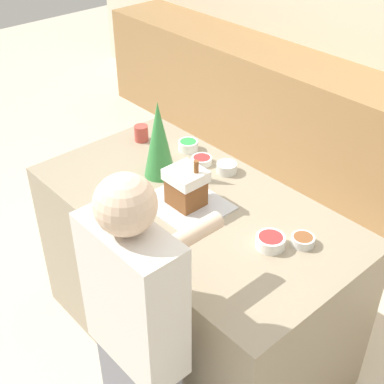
{
  "coord_description": "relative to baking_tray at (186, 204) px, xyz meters",
  "views": [
    {
      "loc": [
        1.54,
        -1.39,
        2.46
      ],
      "look_at": [
        -0.01,
        0.0,
        1.02
      ],
      "focal_mm": 50.0,
      "sensor_mm": 36.0,
      "label": 1
    }
  ],
  "objects": [
    {
      "name": "ground_plane",
      "position": [
        0.01,
        0.03,
        -0.96
      ],
      "size": [
        12.0,
        12.0,
        0.0
      ],
      "primitive_type": "plane",
      "color": "beige"
    },
    {
      "name": "candy_bowl_near_tray_right",
      "position": [
        0.55,
        0.18,
        0.02
      ],
      "size": [
        0.1,
        0.1,
        0.04
      ],
      "color": "silver",
      "rests_on": "kitchen_island"
    },
    {
      "name": "decorative_tree",
      "position": [
        -0.29,
        0.08,
        0.2
      ],
      "size": [
        0.16,
        0.16,
        0.41
      ],
      "color": "#33843D",
      "rests_on": "kitchen_island"
    },
    {
      "name": "candy_bowl_far_left",
      "position": [
        -0.38,
        0.35,
        0.03
      ],
      "size": [
        0.11,
        0.11,
        0.05
      ],
      "color": "white",
      "rests_on": "kitchen_island"
    },
    {
      "name": "person",
      "position": [
        0.41,
        -0.61,
        -0.14
      ],
      "size": [
        0.41,
        0.52,
        1.58
      ],
      "color": "slate",
      "rests_on": "ground_plane"
    },
    {
      "name": "candy_bowl_behind_tray",
      "position": [
        -0.08,
        0.35,
        0.02
      ],
      "size": [
        0.11,
        0.11,
        0.05
      ],
      "color": "silver",
      "rests_on": "kitchen_island"
    },
    {
      "name": "candy_bowl_near_tray_left",
      "position": [
        -0.23,
        0.31,
        0.02
      ],
      "size": [
        0.11,
        0.11,
        0.04
      ],
      "color": "white",
      "rests_on": "kitchen_island"
    },
    {
      "name": "candy_bowl_center_rear",
      "position": [
        0.47,
        0.07,
        0.02
      ],
      "size": [
        0.13,
        0.13,
        0.05
      ],
      "color": "white",
      "rests_on": "kitchen_island"
    },
    {
      "name": "baking_tray",
      "position": [
        0.0,
        0.0,
        0.0
      ],
      "size": [
        0.38,
        0.32,
        0.01
      ],
      "color": "silver",
      "rests_on": "kitchen_island"
    },
    {
      "name": "gingerbread_house",
      "position": [
        0.0,
        0.0,
        0.1
      ],
      "size": [
        0.17,
        0.16,
        0.24
      ],
      "color": "brown",
      "rests_on": "baking_tray"
    },
    {
      "name": "kitchen_island",
      "position": [
        0.01,
        0.03,
        -0.48
      ],
      "size": [
        1.64,
        0.9,
        0.96
      ],
      "color": "gray",
      "rests_on": "ground_plane"
    },
    {
      "name": "mug",
      "position": [
        -0.64,
        0.22,
        0.04
      ],
      "size": [
        0.08,
        0.08,
        0.09
      ],
      "color": "#B24238",
      "rests_on": "kitchen_island"
    }
  ]
}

